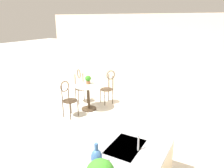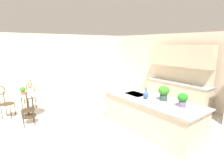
% 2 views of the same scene
% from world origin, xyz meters
% --- Properties ---
extents(wall_left_window, '(0.12, 7.80, 2.70)m').
position_xyz_m(wall_left_window, '(-4.26, 0.00, 1.35)').
color(wall_left_window, beige).
rests_on(wall_left_window, ground).
extents(bistro_table, '(0.80, 0.80, 0.74)m').
position_xyz_m(bistro_table, '(-2.74, -1.49, 0.45)').
color(bistro_table, '#3D2D1E').
rests_on(bistro_table, ground).
extents(chair_near_window, '(0.53, 0.53, 1.04)m').
position_xyz_m(chair_near_window, '(-3.11, -2.05, 0.57)').
color(chair_near_window, '#3D2D1E').
rests_on(chair_near_window, ground).
extents(chair_by_island, '(0.51, 0.43, 1.04)m').
position_xyz_m(chair_by_island, '(-2.04, -1.65, 0.57)').
color(chair_by_island, '#3D2D1E').
rests_on(chair_by_island, ground).
extents(chair_toward_desk, '(0.52, 0.52, 1.04)m').
position_xyz_m(chair_toward_desk, '(-3.44, -1.23, 0.57)').
color(chair_toward_desk, '#3D2D1E').
rests_on(chair_toward_desk, ground).
extents(sink_faucet, '(0.02, 0.02, 0.22)m').
position_xyz_m(sink_faucet, '(-0.25, 1.03, 1.03)').
color(sink_faucet, '#B2B5BA').
rests_on(sink_faucet, kitchen_island).
extents(potted_plant_on_table, '(0.17, 0.17, 0.24)m').
position_xyz_m(potted_plant_on_table, '(-2.86, -1.57, 0.88)').
color(potted_plant_on_table, '#9E603D').
rests_on(potted_plant_on_table, bistro_table).
extents(vase_on_counter, '(0.13, 0.13, 0.29)m').
position_xyz_m(vase_on_counter, '(0.25, 0.72, 1.03)').
color(vase_on_counter, '#386099').
rests_on(vase_on_counter, kitchen_island).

